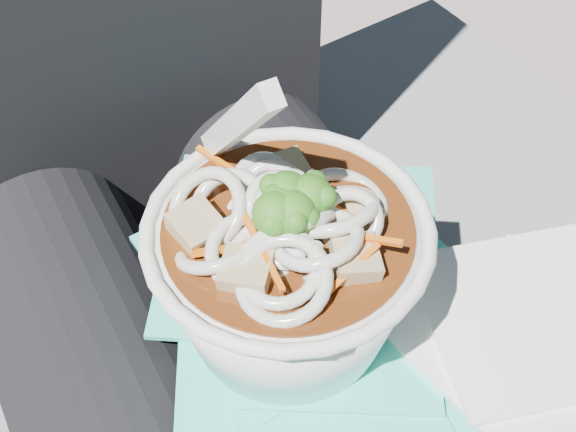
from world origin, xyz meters
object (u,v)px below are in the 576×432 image
person_body (213,289)px  udon_bowl (287,263)px  stone_ledge (212,425)px  lap (269,402)px  plastic_bag (345,346)px

person_body → udon_bowl: 0.15m
stone_ledge → lap: lap is taller
lap → stone_ledge: bearing=90.0°
lap → person_body: 0.10m
lap → person_body: size_ratio=0.48×
stone_ledge → udon_bowl: udon_bowl is taller
plastic_bag → stone_ledge: bearing=103.4°
plastic_bag → udon_bowl: bearing=131.9°
plastic_bag → udon_bowl: (-0.03, 0.03, 0.07)m
person_body → plastic_bag: (0.04, -0.12, 0.06)m
stone_ledge → plastic_bag: 0.42m
stone_ledge → lap: size_ratio=2.08×
stone_ledge → lap: bearing=-90.0°
lap → plastic_bag: (0.04, -0.03, 0.08)m
lap → plastic_bag: bearing=-32.9°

